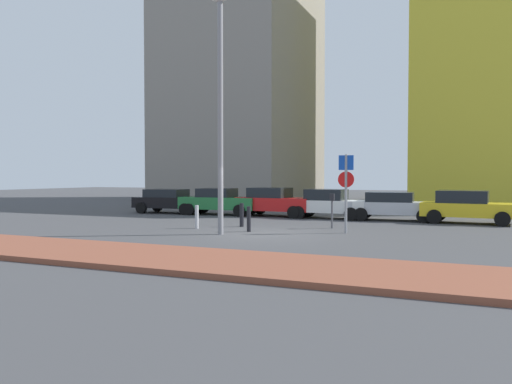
{
  "coord_description": "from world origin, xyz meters",
  "views": [
    {
      "loc": [
        6.94,
        -16.94,
        2.14
      ],
      "look_at": [
        -0.84,
        1.15,
        1.51
      ],
      "focal_mm": 34.97,
      "sensor_mm": 36.0,
      "label": 1
    }
  ],
  "objects_px": {
    "parked_car_black": "(169,200)",
    "parked_car_yellow": "(467,206)",
    "traffic_bollard_far": "(242,215)",
    "parked_car_silver": "(392,205)",
    "street_lamp": "(220,97)",
    "parking_sign_post": "(346,184)",
    "parked_car_white": "(328,203)",
    "traffic_bollard_near": "(249,219)",
    "traffic_bollard_mid": "(197,217)",
    "parked_car_green": "(220,201)",
    "parked_car_red": "(274,201)",
    "parking_meter": "(332,206)"
  },
  "relations": [
    {
      "from": "traffic_bollard_near",
      "to": "traffic_bollard_mid",
      "type": "height_order",
      "value": "traffic_bollard_near"
    },
    {
      "from": "parked_car_white",
      "to": "traffic_bollard_far",
      "type": "xyz_separation_m",
      "value": [
        -2.28,
        -5.48,
        -0.26
      ]
    },
    {
      "from": "parked_car_white",
      "to": "parked_car_silver",
      "type": "bearing_deg",
      "value": 0.94
    },
    {
      "from": "traffic_bollard_near",
      "to": "parking_sign_post",
      "type": "bearing_deg",
      "value": 15.39
    },
    {
      "from": "traffic_bollard_near",
      "to": "traffic_bollard_mid",
      "type": "relative_size",
      "value": 1.03
    },
    {
      "from": "traffic_bollard_far",
      "to": "parked_car_black",
      "type": "bearing_deg",
      "value": 142.97
    },
    {
      "from": "traffic_bollard_near",
      "to": "parked_car_red",
      "type": "bearing_deg",
      "value": 103.59
    },
    {
      "from": "parked_car_red",
      "to": "traffic_bollard_near",
      "type": "xyz_separation_m",
      "value": [
        1.76,
        -7.28,
        -0.3
      ]
    },
    {
      "from": "traffic_bollard_far",
      "to": "parking_meter",
      "type": "bearing_deg",
      "value": 12.71
    },
    {
      "from": "parking_sign_post",
      "to": "street_lamp",
      "type": "distance_m",
      "value": 5.65
    },
    {
      "from": "parked_car_silver",
      "to": "parking_sign_post",
      "type": "xyz_separation_m",
      "value": [
        -0.84,
        -6.16,
        1.12
      ]
    },
    {
      "from": "parking_meter",
      "to": "street_lamp",
      "type": "xyz_separation_m",
      "value": [
        -3.23,
        -3.64,
        4.1
      ]
    },
    {
      "from": "parked_car_green",
      "to": "parking_meter",
      "type": "distance_m",
      "value": 8.88
    },
    {
      "from": "parked_car_yellow",
      "to": "traffic_bollard_near",
      "type": "height_order",
      "value": "parked_car_yellow"
    },
    {
      "from": "parking_meter",
      "to": "traffic_bollard_near",
      "type": "relative_size",
      "value": 1.46
    },
    {
      "from": "parked_car_red",
      "to": "parking_sign_post",
      "type": "bearing_deg",
      "value": -49.94
    },
    {
      "from": "parked_car_red",
      "to": "traffic_bollard_near",
      "type": "relative_size",
      "value": 4.32
    },
    {
      "from": "parked_car_black",
      "to": "parked_car_red",
      "type": "height_order",
      "value": "parked_car_red"
    },
    {
      "from": "parking_meter",
      "to": "street_lamp",
      "type": "relative_size",
      "value": 0.16
    },
    {
      "from": "parked_car_red",
      "to": "parked_car_silver",
      "type": "distance_m",
      "value": 6.14
    },
    {
      "from": "parked_car_red",
      "to": "traffic_bollard_mid",
      "type": "height_order",
      "value": "parked_car_red"
    },
    {
      "from": "parked_car_white",
      "to": "street_lamp",
      "type": "relative_size",
      "value": 0.45
    },
    {
      "from": "parked_car_white",
      "to": "street_lamp",
      "type": "xyz_separation_m",
      "value": [
        -1.83,
        -8.29,
        4.26
      ]
    },
    {
      "from": "parked_car_green",
      "to": "street_lamp",
      "type": "distance_m",
      "value": 10.28
    },
    {
      "from": "parked_car_black",
      "to": "parking_meter",
      "type": "xyz_separation_m",
      "value": [
        10.76,
        -4.51,
        0.18
      ]
    },
    {
      "from": "parked_car_black",
      "to": "parking_sign_post",
      "type": "bearing_deg",
      "value": -27.11
    },
    {
      "from": "parking_sign_post",
      "to": "traffic_bollard_far",
      "type": "distance_m",
      "value": 4.83
    },
    {
      "from": "parked_car_yellow",
      "to": "parked_car_silver",
      "type": "bearing_deg",
      "value": 176.76
    },
    {
      "from": "parked_car_black",
      "to": "parked_car_silver",
      "type": "distance_m",
      "value": 12.51
    },
    {
      "from": "parking_sign_post",
      "to": "traffic_bollard_near",
      "type": "bearing_deg",
      "value": -164.61
    },
    {
      "from": "parked_car_white",
      "to": "parking_sign_post",
      "type": "relative_size",
      "value": 1.34
    },
    {
      "from": "traffic_bollard_mid",
      "to": "parked_car_silver",
      "type": "bearing_deg",
      "value": 45.33
    },
    {
      "from": "parking_meter",
      "to": "parked_car_green",
      "type": "bearing_deg",
      "value": 148.43
    },
    {
      "from": "parked_car_silver",
      "to": "street_lamp",
      "type": "height_order",
      "value": "street_lamp"
    },
    {
      "from": "parked_car_yellow",
      "to": "traffic_bollard_mid",
      "type": "height_order",
      "value": "parked_car_yellow"
    },
    {
      "from": "parked_car_white",
      "to": "traffic_bollard_mid",
      "type": "distance_m",
      "value": 7.77
    },
    {
      "from": "parking_meter",
      "to": "traffic_bollard_near",
      "type": "xyz_separation_m",
      "value": [
        -2.63,
        -2.44,
        -0.43
      ]
    },
    {
      "from": "parked_car_white",
      "to": "parking_sign_post",
      "type": "bearing_deg",
      "value": -69.28
    },
    {
      "from": "parked_car_black",
      "to": "traffic_bollard_mid",
      "type": "relative_size",
      "value": 4.42
    },
    {
      "from": "parked_car_yellow",
      "to": "traffic_bollard_near",
      "type": "relative_size",
      "value": 4.24
    },
    {
      "from": "parking_meter",
      "to": "parked_car_white",
      "type": "bearing_deg",
      "value": 106.8
    },
    {
      "from": "parked_car_silver",
      "to": "traffic_bollard_mid",
      "type": "xyz_separation_m",
      "value": [
        -6.81,
        -6.89,
        -0.25
      ]
    },
    {
      "from": "parking_meter",
      "to": "traffic_bollard_mid",
      "type": "bearing_deg",
      "value": -156.59
    },
    {
      "from": "traffic_bollard_mid",
      "to": "traffic_bollard_far",
      "type": "height_order",
      "value": "traffic_bollard_far"
    },
    {
      "from": "parked_car_white",
      "to": "traffic_bollard_near",
      "type": "distance_m",
      "value": 7.2
    },
    {
      "from": "parked_car_yellow",
      "to": "street_lamp",
      "type": "relative_size",
      "value": 0.47
    },
    {
      "from": "parked_car_black",
      "to": "parked_car_yellow",
      "type": "distance_m",
      "value": 15.82
    },
    {
      "from": "parked_car_green",
      "to": "parked_car_white",
      "type": "xyz_separation_m",
      "value": [
        6.16,
        -0.0,
        0.01
      ]
    },
    {
      "from": "parking_sign_post",
      "to": "street_lamp",
      "type": "bearing_deg",
      "value": -152.25
    },
    {
      "from": "parked_car_white",
      "to": "parked_car_silver",
      "type": "height_order",
      "value": "parked_car_white"
    }
  ]
}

